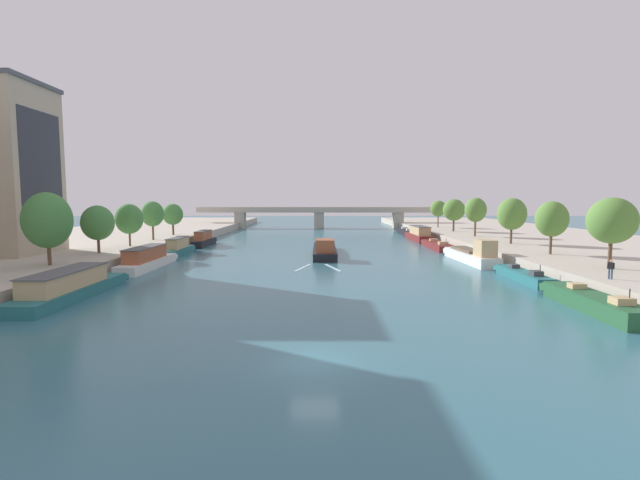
{
  "coord_description": "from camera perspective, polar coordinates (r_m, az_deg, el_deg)",
  "views": [
    {
      "loc": [
        0.27,
        -21.97,
        8.27
      ],
      "look_at": [
        0.0,
        50.97,
        1.58
      ],
      "focal_mm": 24.99,
      "sensor_mm": 36.0,
      "label": 1
    }
  ],
  "objects": [
    {
      "name": "ground_plane",
      "position": [
        23.47,
        -0.49,
        -15.39
      ],
      "size": [
        400.0,
        400.0,
        0.0
      ],
      "primitive_type": "plane",
      "color": "#336675"
    },
    {
      "name": "quay_left",
      "position": [
        87.48,
        -27.66,
        -0.24
      ],
      "size": [
        36.0,
        170.0,
        1.66
      ],
      "primitive_type": "cube",
      "color": "#B7AD9E",
      "rests_on": "ground"
    },
    {
      "name": "quay_right",
      "position": [
        87.22,
        27.77,
        -0.26
      ],
      "size": [
        36.0,
        170.0,
        1.66
      ],
      "primitive_type": "cube",
      "color": "#B7AD9E",
      "rests_on": "ground"
    },
    {
      "name": "barge_midriver",
      "position": [
        65.95,
        0.81,
        -1.22
      ],
      "size": [
        3.35,
        17.92,
        2.81
      ],
      "color": "black",
      "rests_on": "ground"
    },
    {
      "name": "wake_behind_barge",
      "position": [
        54.02,
        -0.07,
        -3.55
      ],
      "size": [
        5.6,
        5.87,
        0.03
      ],
      "color": "#A5D1DB",
      "rests_on": "ground"
    },
    {
      "name": "moored_boat_left_second",
      "position": [
        42.73,
        -29.17,
        -5.17
      ],
      "size": [
        3.07,
        15.13,
        2.49
      ],
      "color": "#23666B",
      "rests_on": "ground"
    },
    {
      "name": "moored_boat_left_lone",
      "position": [
        57.29,
        -21.04,
        -2.28
      ],
      "size": [
        2.74,
        13.96,
        2.68
      ],
      "color": "silver",
      "rests_on": "ground"
    },
    {
      "name": "moored_boat_left_near",
      "position": [
        69.45,
        -17.43,
        -0.93
      ],
      "size": [
        1.98,
        10.18,
        2.64
      ],
      "color": "#23666B",
      "rests_on": "ground"
    },
    {
      "name": "moored_boat_left_upstream",
      "position": [
        81.93,
        -14.42,
        0.08
      ],
      "size": [
        1.92,
        10.9,
        2.75
      ],
      "color": "black",
      "rests_on": "ground"
    },
    {
      "name": "moored_boat_right_downstream",
      "position": [
        39.12,
        31.72,
        -6.77
      ],
      "size": [
        2.5,
        11.82,
        2.36
      ],
      "color": "#235633",
      "rests_on": "ground"
    },
    {
      "name": "moored_boat_right_lone",
      "position": [
        50.03,
        24.67,
        -4.14
      ],
      "size": [
        1.8,
        10.73,
        2.1
      ],
      "color": "#23666B",
      "rests_on": "ground"
    },
    {
      "name": "moored_boat_right_far",
      "position": [
        61.55,
        19.11,
        -1.82
      ],
      "size": [
        3.21,
        14.5,
        3.38
      ],
      "color": "silver",
      "rests_on": "ground"
    },
    {
      "name": "moored_boat_right_midway",
      "position": [
        77.68,
        14.98,
        -0.65
      ],
      "size": [
        2.76,
        13.48,
        2.11
      ],
      "color": "maroon",
      "rests_on": "ground"
    },
    {
      "name": "moored_boat_right_upstream",
      "position": [
        91.28,
        12.78,
        0.69
      ],
      "size": [
        3.08,
        13.89,
        2.96
      ],
      "color": "maroon",
      "rests_on": "ground"
    },
    {
      "name": "moored_boat_right_near",
      "position": [
        106.65,
        11.21,
        1.03
      ],
      "size": [
        2.82,
        14.51,
        2.29
      ],
      "color": "black",
      "rests_on": "ground"
    },
    {
      "name": "tree_left_end_of_row",
      "position": [
        51.99,
        -31.32,
        2.17
      ],
      "size": [
        4.61,
        4.61,
        7.31
      ],
      "color": "brown",
      "rests_on": "quay_left"
    },
    {
      "name": "tree_left_nearest",
      "position": [
        61.04,
        -26.37,
        1.98
      ],
      "size": [
        3.86,
        3.86,
        5.86
      ],
      "color": "brown",
      "rests_on": "quay_left"
    },
    {
      "name": "tree_left_third",
      "position": [
        68.23,
        -23.04,
        2.5
      ],
      "size": [
        3.78,
        3.78,
        5.97
      ],
      "color": "brown",
      "rests_on": "quay_left"
    },
    {
      "name": "tree_left_second",
      "position": [
        77.5,
        -20.44,
        3.15
      ],
      "size": [
        3.61,
        3.61,
        6.29
      ],
      "color": "brown",
      "rests_on": "quay_left"
    },
    {
      "name": "tree_left_past_mid",
      "position": [
        86.91,
        -18.12,
        3.14
      ],
      "size": [
        3.71,
        3.71,
        5.79
      ],
      "color": "brown",
      "rests_on": "quay_left"
    },
    {
      "name": "tree_right_nearest",
      "position": [
        50.43,
        33.52,
        2.07
      ],
      "size": [
        4.35,
        4.35,
        6.79
      ],
      "color": "brown",
      "rests_on": "quay_right"
    },
    {
      "name": "tree_right_third",
      "position": [
        60.21,
        27.77,
        2.38
      ],
      "size": [
        3.76,
        3.76,
        6.38
      ],
      "color": "brown",
      "rests_on": "quay_right"
    },
    {
      "name": "tree_right_second",
      "position": [
        72.03,
        23.57,
        3.06
      ],
      "size": [
        4.19,
        4.19,
        6.79
      ],
      "color": "brown",
      "rests_on": "quay_right"
    },
    {
      "name": "tree_right_midway",
      "position": [
        84.3,
        19.52,
        3.64
      ],
      "size": [
        3.79,
        3.79,
        6.89
      ],
      "color": "brown",
      "rests_on": "quay_right"
    },
    {
      "name": "tree_right_past_mid",
      "position": [
        96.03,
        16.99,
        3.7
      ],
      "size": [
        4.45,
        4.45,
        6.66
      ],
      "color": "brown",
      "rests_on": "quay_right"
    },
    {
      "name": "tree_right_end_of_row",
      "position": [
        108.59,
        15.13,
        3.9
      ],
      "size": [
        3.72,
        3.72,
        6.3
      ],
      "color": "brown",
      "rests_on": "quay_right"
    },
    {
      "name": "bridge_far",
      "position": [
        127.75,
        0.09,
        3.29
      ],
      "size": [
        69.26,
        4.4,
        6.02
      ],
      "color": "#ADA899",
      "rests_on": "ground"
    },
    {
      "name": "person_on_quay",
      "position": [
        44.1,
        33.42,
        -3.03
      ],
      "size": [
        0.43,
        0.37,
        1.62
      ],
      "color": "navy",
      "rests_on": "quay_right"
    }
  ]
}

